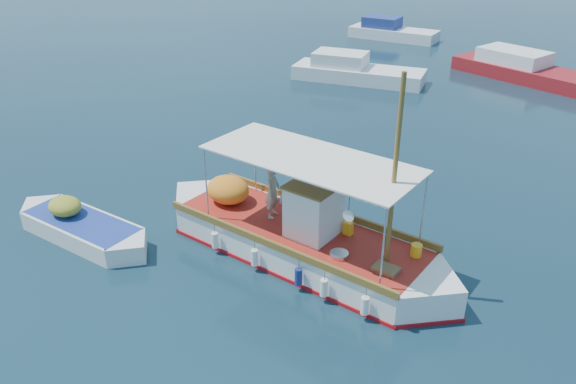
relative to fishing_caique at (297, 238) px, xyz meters
The scene contains 6 objects.
ground 0.93m from the fishing_caique, 31.49° to the left, with size 160.00×160.00×0.00m, color black.
fishing_caique is the anchor object (origin of this frame).
dinghy 6.82m from the fishing_caique, 148.71° to the right, with size 5.52×1.98×1.35m.
bg_boat_nw 18.98m from the fishing_caique, 118.59° to the left, with size 7.99×4.67×1.80m.
bg_boat_n 23.37m from the fishing_caique, 92.86° to the left, with size 9.96×4.64×1.80m.
bg_boat_far_w 31.23m from the fishing_caique, 115.41° to the left, with size 6.98×3.33×1.80m.
Camera 1 is at (8.15, -11.39, 9.31)m, focal length 35.00 mm.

